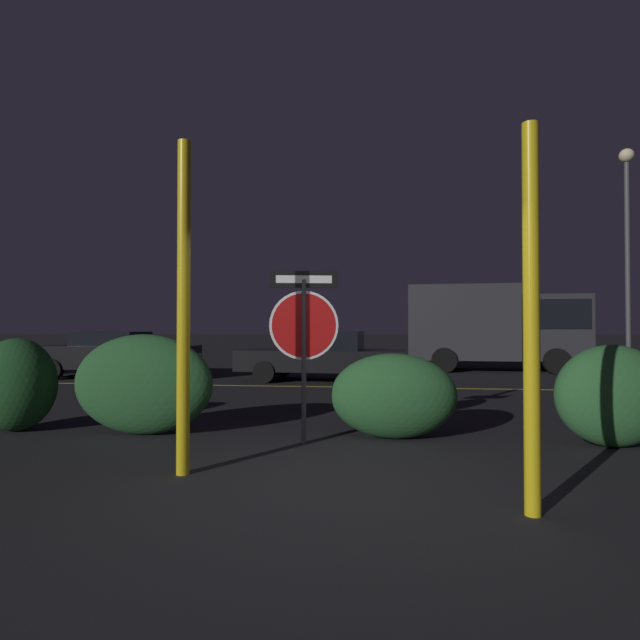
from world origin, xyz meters
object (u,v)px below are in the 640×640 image
passing_car_1 (115,354)px  street_lamp (627,227)px  hedge_bush_1 (143,384)px  yellow_pole_left (184,307)px  delivery_truck (496,324)px  hedge_bush_2 (393,396)px  hedge_bush_0 (16,384)px  passing_car_2 (324,356)px  stop_sign (304,324)px  hedge_bush_3 (612,396)px  yellow_pole_right (531,318)px

passing_car_1 → street_lamp: bearing=102.1°
hedge_bush_1 → street_lamp: street_lamp is taller
yellow_pole_left → delivery_truck: (6.12, 13.28, -0.06)m
hedge_bush_2 → street_lamp: street_lamp is taller
hedge_bush_1 → yellow_pole_left: bearing=-53.8°
passing_car_1 → street_lamp: street_lamp is taller
yellow_pole_left → delivery_truck: 14.62m
street_lamp → passing_car_1: bearing=-168.5°
yellow_pole_left → hedge_bush_2: size_ratio=2.02×
hedge_bush_0 → delivery_truck: 14.85m
hedge_bush_0 → passing_car_2: 8.27m
hedge_bush_1 → street_lamp: 16.32m
street_lamp → stop_sign: bearing=-129.5°
stop_sign → delivery_truck: 12.86m
stop_sign → hedge_bush_3: (3.86, 0.27, -0.90)m
yellow_pole_left → passing_car_2: yellow_pole_left is taller
hedge_bush_3 → street_lamp: 12.79m
delivery_truck → street_lamp: size_ratio=0.81×
hedge_bush_1 → passing_car_1: (-4.60, 7.57, 0.01)m
passing_car_2 → delivery_truck: bearing=-49.7°
passing_car_2 → hedge_bush_0: bearing=157.9°
delivery_truck → yellow_pole_left: bearing=-21.4°
passing_car_2 → delivery_truck: (5.66, 4.09, 0.94)m
hedge_bush_0 → passing_car_1: size_ratio=0.27×
hedge_bush_3 → street_lamp: bearing=64.0°
hedge_bush_3 → street_lamp: size_ratio=0.19×
hedge_bush_0 → yellow_pole_right: bearing=-21.5°
stop_sign → hedge_bush_1: (-2.32, 0.30, -0.84)m
delivery_truck → hedge_bush_1: bearing=-29.4°
stop_sign → yellow_pole_left: 1.80m
hedge_bush_0 → passing_car_1: bearing=109.4°
stop_sign → yellow_pole_right: size_ratio=0.71×
hedge_bush_2 → delivery_truck: delivery_truck is taller
stop_sign → hedge_bush_3: stop_sign is taller
stop_sign → street_lamp: 14.79m
yellow_pole_left → delivery_truck: bearing=65.3°
yellow_pole_right → passing_car_2: (-2.72, 9.94, -0.86)m
hedge_bush_3 → street_lamp: (5.30, 10.86, 4.20)m
hedge_bush_2 → street_lamp: (8.01, 10.69, 4.26)m
hedge_bush_0 → hedge_bush_3: size_ratio=0.97×
hedge_bush_1 → passing_car_1: hedge_bush_1 is taller
yellow_pole_right → passing_car_1: size_ratio=0.64×
passing_car_1 → street_lamp: 16.92m
stop_sign → hedge_bush_2: (1.15, 0.44, -0.97)m
street_lamp → yellow_pole_left: bearing=-129.0°
stop_sign → delivery_truck: delivery_truck is taller
stop_sign → delivery_truck: size_ratio=0.37×
stop_sign → hedge_bush_0: (-4.25, 0.31, -0.87)m
hedge_bush_0 → street_lamp: size_ratio=0.18×
hedge_bush_1 → delivery_truck: 13.72m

